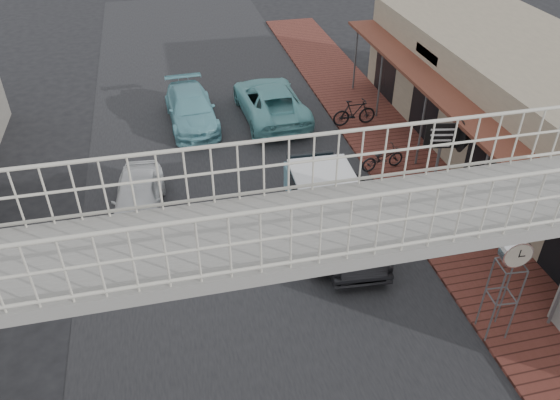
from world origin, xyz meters
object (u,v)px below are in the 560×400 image
angkot_van (327,203)px  arrow_sign (465,136)px  dark_sedan (345,220)px  white_hatchback (138,197)px  motorcycle_near (383,158)px  angkot_far (191,109)px  motorcycle_far (354,112)px  street_clock (514,257)px  angkot_curb (270,101)px

angkot_van → arrow_sign: (4.76, 0.89, 1.17)m
dark_sedan → white_hatchback: bearing=159.9°
motorcycle_near → angkot_far: bearing=41.4°
white_hatchback → motorcycle_far: 9.78m
angkot_far → motorcycle_near: 8.34m
arrow_sign → motorcycle_near: bearing=136.1°
angkot_van → angkot_far: bearing=113.0°
dark_sedan → arrow_sign: bearing=20.2°
street_clock → angkot_van: bearing=126.7°
angkot_curb → arrow_sign: (4.64, -7.52, 1.71)m
angkot_far → street_clock: street_clock is taller
motorcycle_near → street_clock: 8.11m
white_hatchback → street_clock: street_clock is taller
motorcycle_far → street_clock: street_clock is taller
dark_sedan → angkot_far: (-3.75, 8.85, -0.10)m
angkot_far → street_clock: size_ratio=1.57×
dark_sedan → angkot_curb: (-0.39, 8.70, -0.03)m
dark_sedan → motorcycle_far: dark_sedan is taller
motorcycle_near → angkot_curb: bearing=21.6°
angkot_curb → white_hatchback: bearing=44.1°
white_hatchback → angkot_curb: bearing=52.0°
arrow_sign → motorcycle_far: bearing=115.1°
angkot_far → arrow_sign: arrow_sign is taller
white_hatchback → street_clock: size_ratio=1.29×
angkot_curb → motorcycle_near: angkot_curb is taller
motorcycle_near → dark_sedan: bearing=134.4°
angkot_van → angkot_curb: bearing=91.4°
white_hatchback → motorcycle_near: size_ratio=2.26×
angkot_van → motorcycle_far: angkot_van is taller
angkot_curb → motorcycle_near: 6.03m
dark_sedan → motorcycle_far: 7.55m
motorcycle_far → street_clock: 11.55m
arrow_sign → angkot_van: bearing=-158.3°
white_hatchback → motorcycle_far: (8.82, 4.22, 0.01)m
dark_sedan → motorcycle_far: (2.79, 7.01, -0.12)m
angkot_curb → dark_sedan: bearing=90.4°
dark_sedan → motorcycle_near: size_ratio=2.78×
angkot_curb → angkot_van: bearing=87.0°
street_clock → arrow_sign: 5.85m
angkot_van → arrow_sign: 4.98m
dark_sedan → street_clock: street_clock is taller
dark_sedan → arrow_sign: size_ratio=1.60×
angkot_curb → angkot_van: angkot_van is taller
motorcycle_far → white_hatchback: bearing=114.6°
motorcycle_near → angkot_van: bearing=127.0°
angkot_far → angkot_van: (3.24, -8.56, 0.61)m
white_hatchback → angkot_van: bearing=-18.8°
motorcycle_far → angkot_curb: bearing=61.2°
angkot_curb → street_clock: 13.49m
dark_sedan → motorcycle_far: bearing=73.0°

